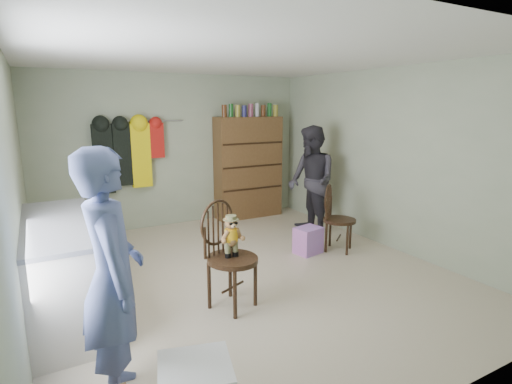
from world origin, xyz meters
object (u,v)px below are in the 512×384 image
counter (63,269)px  chair_far (336,215)px  dresser (248,167)px  chair_front (228,247)px

counter → chair_far: (3.43, 0.15, 0.03)m
chair_far → dresser: bearing=56.5°
chair_far → dresser: dresser is taller
chair_front → chair_far: size_ratio=1.16×
counter → chair_front: (1.45, -0.59, 0.15)m
chair_front → dresser: dresser is taller
counter → chair_far: counter is taller
chair_far → dresser: size_ratio=0.46×
counter → dresser: (3.20, 2.30, 0.44)m
counter → chair_far: bearing=2.5°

